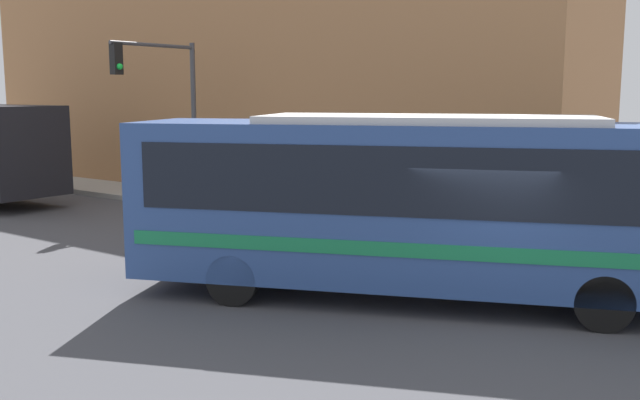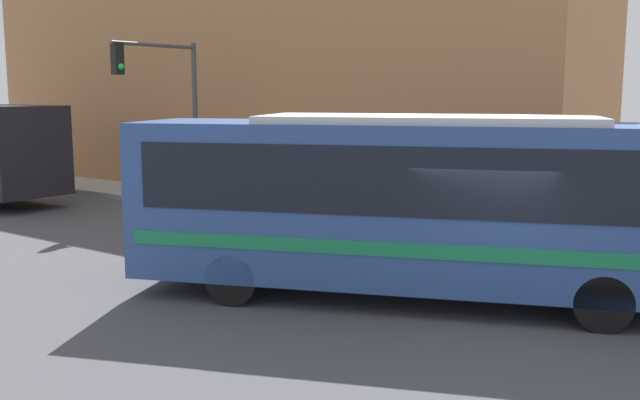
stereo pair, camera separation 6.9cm
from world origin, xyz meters
TOP-DOWN VIEW (x-y plane):
  - ground_plane at (0.00, 0.00)m, footprint 120.00×120.00m
  - sidewalk at (5.71, 20.00)m, footprint 2.42×70.00m
  - building_facade at (9.92, 13.39)m, footprint 6.00×24.79m
  - city_bus at (-0.04, 1.18)m, footprint 6.20×10.53m
  - fire_hydrant at (5.10, 4.54)m, footprint 0.26×0.35m
  - traffic_light_pole at (4.10, 12.23)m, footprint 3.28×0.35m
  - pedestrian_near_corner at (5.47, 14.22)m, footprint 0.34×0.34m

SIDE VIEW (x-z plane):
  - ground_plane at x=0.00m, z-range 0.00..0.00m
  - sidewalk at x=5.71m, z-range 0.00..0.17m
  - fire_hydrant at x=5.10m, z-range 0.17..0.89m
  - pedestrian_near_corner at x=5.47m, z-range 0.20..2.02m
  - city_bus at x=-0.04m, z-range 0.24..3.52m
  - traffic_light_pole at x=4.10m, z-range 1.13..6.18m
  - building_facade at x=9.92m, z-range 0.00..10.20m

